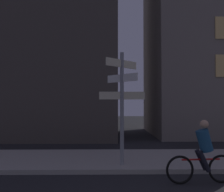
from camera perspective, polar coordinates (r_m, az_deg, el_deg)
name	(u,v)px	position (r m, az deg, el deg)	size (l,w,h in m)	color
sidewalk_kerb	(140,160)	(9.47, 6.02, -13.57)	(40.00, 3.29, 0.14)	#9E9991
signpost	(122,98)	(8.17, 2.18, -0.35)	(1.42, 1.00, 3.48)	gray
cyclist	(203,154)	(7.21, 19.09, -11.80)	(1.82, 0.36, 1.61)	black
building_left_block	(12,38)	(18.15, -20.84, 11.65)	(13.16, 6.79, 12.33)	#4C443D
building_right_block	(217,35)	(19.43, 21.78, 12.12)	(8.93, 7.11, 13.22)	slate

